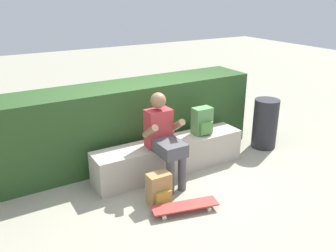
{
  "coord_description": "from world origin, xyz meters",
  "views": [
    {
      "loc": [
        -2.35,
        -3.66,
        2.46
      ],
      "look_at": [
        -0.07,
        0.21,
        0.73
      ],
      "focal_mm": 37.8,
      "sensor_mm": 36.0,
      "label": 1
    }
  ],
  "objects_px": {
    "person_skater": "(164,136)",
    "backpack_on_ground": "(159,189)",
    "backpack_on_bench": "(202,121)",
    "trash_bin": "(265,124)",
    "bench_main": "(170,156)",
    "skateboard_near_person": "(185,206)"
  },
  "relations": [
    {
      "from": "backpack_on_ground",
      "to": "trash_bin",
      "type": "xyz_separation_m",
      "value": [
        2.34,
        0.6,
        0.22
      ]
    },
    {
      "from": "person_skater",
      "to": "backpack_on_ground",
      "type": "xyz_separation_m",
      "value": [
        -0.32,
        -0.44,
        -0.48
      ]
    },
    {
      "from": "bench_main",
      "to": "person_skater",
      "type": "distance_m",
      "value": 0.53
    },
    {
      "from": "person_skater",
      "to": "backpack_on_bench",
      "type": "bearing_deg",
      "value": 14.94
    },
    {
      "from": "person_skater",
      "to": "bench_main",
      "type": "bearing_deg",
      "value": 43.83
    },
    {
      "from": "backpack_on_bench",
      "to": "person_skater",
      "type": "bearing_deg",
      "value": -165.06
    },
    {
      "from": "backpack_on_bench",
      "to": "skateboard_near_person",
      "type": "bearing_deg",
      "value": -133.64
    },
    {
      "from": "person_skater",
      "to": "backpack_on_ground",
      "type": "bearing_deg",
      "value": -126.22
    },
    {
      "from": "skateboard_near_person",
      "to": "backpack_on_bench",
      "type": "distance_m",
      "value": 1.45
    },
    {
      "from": "skateboard_near_person",
      "to": "trash_bin",
      "type": "distance_m",
      "value": 2.37
    },
    {
      "from": "bench_main",
      "to": "backpack_on_bench",
      "type": "distance_m",
      "value": 0.69
    },
    {
      "from": "person_skater",
      "to": "backpack_on_ground",
      "type": "relative_size",
      "value": 3.06
    },
    {
      "from": "bench_main",
      "to": "trash_bin",
      "type": "xyz_separation_m",
      "value": [
        1.79,
        -0.05,
        0.17
      ]
    },
    {
      "from": "trash_bin",
      "to": "person_skater",
      "type": "bearing_deg",
      "value": -175.46
    },
    {
      "from": "bench_main",
      "to": "backpack_on_bench",
      "type": "relative_size",
      "value": 5.66
    },
    {
      "from": "backpack_on_ground",
      "to": "trash_bin",
      "type": "relative_size",
      "value": 0.49
    },
    {
      "from": "bench_main",
      "to": "backpack_on_ground",
      "type": "relative_size",
      "value": 5.66
    },
    {
      "from": "person_skater",
      "to": "backpack_on_bench",
      "type": "relative_size",
      "value": 3.06
    },
    {
      "from": "backpack_on_bench",
      "to": "trash_bin",
      "type": "xyz_separation_m",
      "value": [
        1.25,
        -0.04,
        -0.26
      ]
    },
    {
      "from": "bench_main",
      "to": "backpack_on_bench",
      "type": "bearing_deg",
      "value": -0.99
    },
    {
      "from": "person_skater",
      "to": "skateboard_near_person",
      "type": "xyz_separation_m",
      "value": [
        -0.15,
        -0.75,
        -0.59
      ]
    },
    {
      "from": "backpack_on_ground",
      "to": "backpack_on_bench",
      "type": "bearing_deg",
      "value": 30.58
    }
  ]
}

